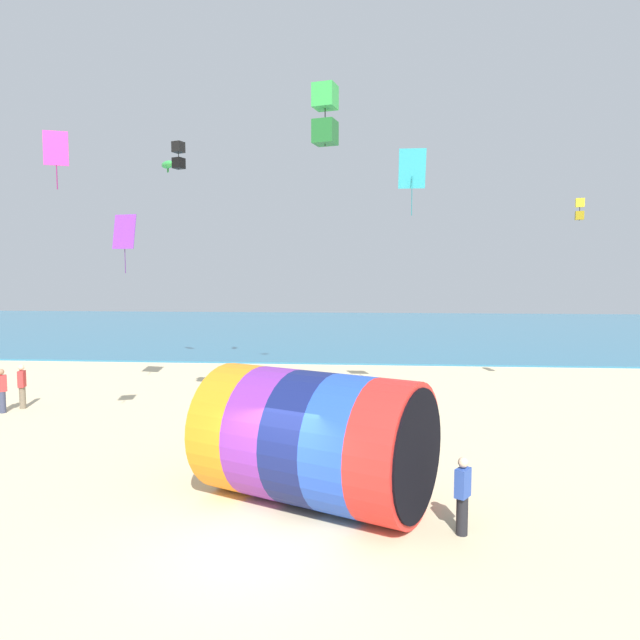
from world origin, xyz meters
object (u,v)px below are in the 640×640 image
giant_inflatable_tube (314,438)px  kite_yellow_box (580,209)px  bystander_mid_beach (22,386)px  kite_green_parafoil (168,165)px  kite_black_box (179,155)px  kite_purple_diamond (124,232)px  kite_handler (462,495)px  bystander_near_water (2,390)px  kite_cyan_diamond (412,169)px  kite_green_box (325,114)px  kite_magenta_diamond (56,149)px

giant_inflatable_tube → kite_yellow_box: (9.83, 11.17, 6.38)m
kite_yellow_box → bystander_mid_beach: (-22.19, -2.84, -7.04)m
giant_inflatable_tube → kite_green_parafoil: size_ratio=5.16×
kite_green_parafoil → kite_black_box: size_ratio=1.25×
kite_purple_diamond → kite_handler: bearing=-44.5°
kite_purple_diamond → bystander_near_water: size_ratio=1.45×
kite_yellow_box → bystander_mid_beach: size_ratio=0.52×
kite_cyan_diamond → kite_green_box: size_ratio=1.47×
bystander_mid_beach → kite_black_box: bearing=-19.1°
bystander_near_water → kite_handler: bearing=-29.4°
giant_inflatable_tube → kite_cyan_diamond: (2.86, 8.48, 7.59)m
kite_magenta_diamond → kite_green_box: 7.24m
giant_inflatable_tube → kite_yellow_box: size_ratio=6.52×
kite_green_box → kite_yellow_box: bearing=42.5°
kite_handler → kite_yellow_box: bearing=62.1°
kite_handler → kite_green_parafoil: bearing=125.6°
kite_purple_diamond → kite_yellow_box: size_ratio=2.73×
kite_yellow_box → bystander_near_water: kite_yellow_box is taller
kite_handler → bystander_near_water: bystander_near_water is taller
kite_handler → bystander_near_water: 18.24m
kite_green_box → kite_yellow_box: (9.74, 8.92, -1.57)m
giant_inflatable_tube → kite_green_parafoil: kite_green_parafoil is taller
giant_inflatable_tube → kite_black_box: bearing=130.8°
kite_handler → kite_green_parafoil: 22.53m
kite_magenta_diamond → bystander_mid_beach: 11.32m
kite_magenta_diamond → bystander_mid_beach: (-5.26, 6.33, -7.78)m
kite_green_parafoil → kite_black_box: 10.12m
kite_magenta_diamond → bystander_mid_beach: size_ratio=0.87×
kite_magenta_diamond → kite_yellow_box: 19.26m
kite_handler → bystander_mid_beach: bystander_mid_beach is taller
kite_cyan_diamond → kite_green_parafoil: bearing=149.9°
kite_handler → kite_yellow_box: kite_yellow_box is taller
kite_black_box → bystander_near_water: (-7.72, 1.81, -8.37)m
kite_purple_diamond → kite_black_box: size_ratio=2.69×
kite_cyan_diamond → giant_inflatable_tube: bearing=-108.7°
kite_purple_diamond → bystander_mid_beach: 7.39m
kite_handler → bystander_mid_beach: bearing=148.1°
kite_green_box → bystander_mid_beach: size_ratio=0.92×
kite_yellow_box → bystander_near_water: bearing=-171.0°
kite_magenta_diamond → bystander_near_water: size_ratio=0.90×
kite_cyan_diamond → kite_green_parafoil: size_ratio=2.07×
kite_handler → bystander_near_water: size_ratio=0.96×
kite_magenta_diamond → kite_green_box: (7.19, 0.25, 0.82)m
kite_handler → kite_yellow_box: (6.64, 12.52, 7.11)m
bystander_near_water → kite_yellow_box: bearing=9.0°
bystander_near_water → kite_cyan_diamond: bearing=3.2°
bystander_mid_beach → kite_purple_diamond: bearing=34.2°
kite_cyan_diamond → kite_yellow_box: bearing=21.1°
kite_green_parafoil → kite_yellow_box: kite_green_parafoil is taller
kite_cyan_diamond → kite_green_box: (-2.77, -6.23, 0.36)m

